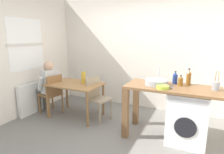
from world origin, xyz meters
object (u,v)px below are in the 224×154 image
Objects in this scene: dining_table at (75,88)px; mixing_bowl at (163,87)px; vase at (84,77)px; bottle_clear_small at (189,77)px; chair_person_seat at (52,92)px; washing_machine at (187,117)px; seated_person at (47,84)px; bottle_squat_brown at (181,81)px; utensil_crock at (216,86)px; chair_opposite at (97,96)px; bottle_tall_green at (175,78)px.

mixing_bowl is (1.88, -0.29, 0.31)m from dining_table.
bottle_clear_small is at bearing 1.41° from vase.
chair_person_seat is 2.81m from washing_machine.
dining_table is at bearing 171.28° from mixing_bowl.
seated_person is 6.60× the size of bottle_squat_brown.
bottle_clear_small is 0.94× the size of utensil_crock.
vase is (0.15, 0.10, 0.22)m from dining_table.
dining_table is 0.92× the size of seated_person.
chair_person_seat is 0.75× the size of seated_person.
mixing_bowl reaches higher than chair_opposite.
bottle_tall_green is 0.22m from bottle_clear_small.
bottle_squat_brown is at bearing -131.16° from bottle_clear_small.
seated_person reaches higher than mixing_bowl.
bottle_clear_small reaches higher than vase.
seated_person is (-0.16, 0.03, 0.16)m from chair_person_seat.
chair_opposite is 4.95× the size of bottle_squat_brown.
vase is at bearing 33.69° from dining_table.
washing_machine is (2.80, 0.02, -0.08)m from chair_person_seat.
bottle_clear_small is (0.21, 0.04, 0.03)m from bottle_tall_green.
dining_table is 3.92× the size of bottle_clear_small.
utensil_crock reaches higher than chair_opposite.
vase reaches higher than washing_machine.
vase reaches higher than chair_person_seat.
chair_person_seat is 2.47m from mixing_bowl.
bottle_tall_green is (2.71, 0.20, 0.35)m from seated_person.
chair_person_seat is 0.81m from vase.
utensil_crock is at bearing 101.39° from chair_opposite.
utensil_crock is 1.20× the size of vase.
chair_person_seat is 2.83m from bottle_clear_small.
mixing_bowl is at bearing -83.92° from seated_person.
bottle_tall_green reaches higher than washing_machine.
dining_table is at bearing -72.61° from seated_person.
vase is (0.86, 0.18, 0.19)m from seated_person.
bottle_tall_green is at bearing 137.00° from bottle_squat_brown.
dining_table is at bearing 177.71° from washing_machine.
bottle_tall_green is 1.24× the size of bottle_squat_brown.
dining_table is 0.29m from vase.
bottle_clear_small is at bearing -73.95° from chair_person_seat.
washing_machine is at bearing 99.13° from chair_opposite.
dining_table is at bearing -146.31° from vase.
bottle_clear_small reaches higher than mixing_bowl.
utensil_crock is (0.75, 0.25, 0.04)m from mixing_bowl.
bottle_squat_brown reaches higher than mixing_bowl.
utensil_crock is (3.17, 0.08, 0.48)m from chair_person_seat.
seated_person is 2.97m from washing_machine.
seated_person is (-1.18, -0.15, 0.16)m from chair_opposite.
chair_opposite is 1.79m from washing_machine.
chair_person_seat is at bearing -162.95° from vase.
dining_table is 4.40× the size of vase.
chair_opposite is at bearing -178.36° from bottle_tall_green.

